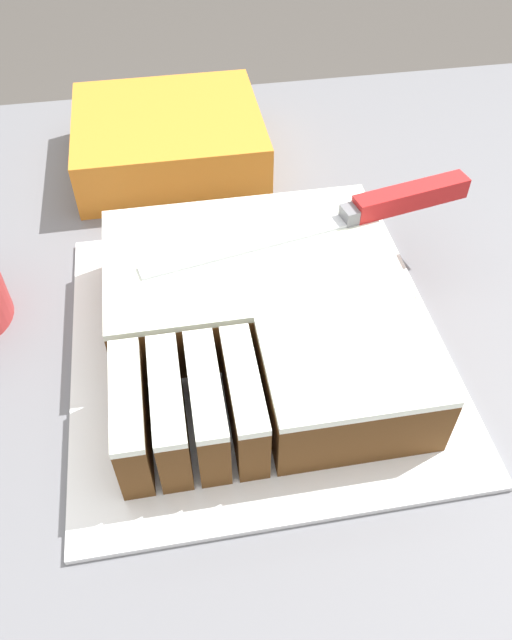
{
  "coord_description": "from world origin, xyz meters",
  "views": [
    {
      "loc": [
        -0.07,
        -0.39,
        1.43
      ],
      "look_at": [
        -0.0,
        0.01,
        0.99
      ],
      "focal_mm": 35.0,
      "sensor_mm": 36.0,
      "label": 1
    }
  ],
  "objects_px": {
    "cake": "(259,316)",
    "cake_board": "(256,347)",
    "knife": "(383,205)",
    "storage_box": "(169,139)"
  },
  "relations": [
    {
      "from": "cake",
      "to": "storage_box",
      "type": "bearing_deg",
      "value": 100.15
    },
    {
      "from": "cake_board",
      "to": "knife",
      "type": "distance_m",
      "value": 0.2
    },
    {
      "from": "cake",
      "to": "knife",
      "type": "bearing_deg",
      "value": 32.16
    },
    {
      "from": "cake",
      "to": "knife",
      "type": "distance_m",
      "value": 0.18
    },
    {
      "from": "knife",
      "to": "storage_box",
      "type": "relative_size",
      "value": 1.47
    },
    {
      "from": "cake_board",
      "to": "storage_box",
      "type": "xyz_separation_m",
      "value": [
        -0.06,
        0.34,
        0.03
      ]
    },
    {
      "from": "cake_board",
      "to": "cake",
      "type": "distance_m",
      "value": 0.04
    },
    {
      "from": "cake_board",
      "to": "storage_box",
      "type": "distance_m",
      "value": 0.35
    },
    {
      "from": "cake",
      "to": "cake_board",
      "type": "bearing_deg",
      "value": -132.75
    },
    {
      "from": "cake_board",
      "to": "storage_box",
      "type": "height_order",
      "value": "storage_box"
    }
  ]
}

